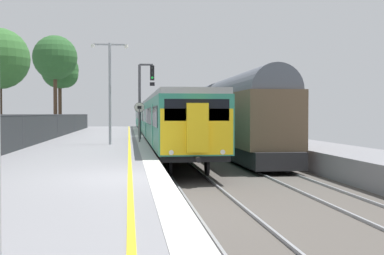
{
  "coord_description": "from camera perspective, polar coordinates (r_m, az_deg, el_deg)",
  "views": [
    {
      "loc": [
        -0.38,
        -13.07,
        1.67
      ],
      "look_at": [
        1.86,
        4.56,
        1.19
      ],
      "focal_mm": 46.66,
      "sensor_mm": 36.0,
      "label": 1
    }
  ],
  "objects": [
    {
      "name": "signal_gantry",
      "position": [
        33.76,
        -5.55,
        4.06
      ],
      "size": [
        1.1,
        0.24,
        5.05
      ],
      "color": "#47474C",
      "rests_on": "ground"
    },
    {
      "name": "commuter_train_at_platform",
      "position": [
        48.09,
        -4.29,
        1.06
      ],
      "size": [
        2.83,
        60.54,
        3.81
      ],
      "color": "#2D846B",
      "rests_on": "ground"
    },
    {
      "name": "background_tree_centre",
      "position": [
        53.36,
        -14.74,
        6.22
      ],
      "size": [
        3.85,
        3.85,
        8.16
      ],
      "color": "#473323",
      "rests_on": "ground"
    },
    {
      "name": "platform_lamp_mid",
      "position": [
        27.76,
        -9.37,
        4.88
      ],
      "size": [
        2.0,
        0.2,
        5.57
      ],
      "color": "#93999E",
      "rests_on": "ground"
    },
    {
      "name": "freight_train_adjacent_track",
      "position": [
        35.42,
        3.3,
        1.54
      ],
      "size": [
        2.6,
        28.63,
        4.87
      ],
      "color": "#232326",
      "rests_on": "ground"
    },
    {
      "name": "speed_limit_sign",
      "position": [
        29.6,
        -6.03,
        1.24
      ],
      "size": [
        0.59,
        0.08,
        2.36
      ],
      "color": "#59595B",
      "rests_on": "ground"
    },
    {
      "name": "background_tree_back",
      "position": [
        48.93,
        -15.43,
        7.59
      ],
      "size": [
        4.15,
        4.15,
        9.05
      ],
      "color": "#473323",
      "rests_on": "ground"
    },
    {
      "name": "ground",
      "position": [
        13.61,
        5.74,
        -8.09
      ],
      "size": [
        17.4,
        110.0,
        1.21
      ],
      "color": "gray"
    }
  ]
}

